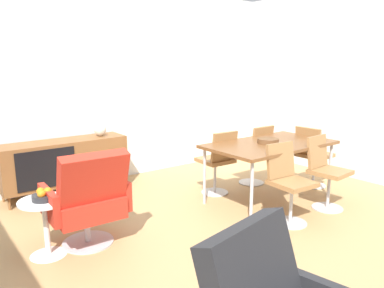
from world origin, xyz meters
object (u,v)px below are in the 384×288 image
Objects in this scene: side_table_round at (46,221)px; sideboard at (65,161)px; dining_table at (270,146)px; dining_chair_back_right at (255,152)px; lounge_chair_red at (88,199)px; fruit_bowl at (44,196)px; dining_chair_back_left at (218,160)px; dining_chair_front_right at (325,169)px; dining_chair_front_left at (288,180)px; wooden_bowl_on_table at (268,141)px; dining_chair_far_end at (312,154)px; vase_cobalt at (100,130)px.

sideboard is at bearing 65.35° from side_table_round.
dining_table reaches higher than side_table_round.
dining_chair_back_right is 3.00m from side_table_round.
lounge_chair_red is 4.73× the size of fruit_bowl.
sideboard is 2.60m from dining_chair_back_right.
dining_table is 0.70m from dining_chair_back_left.
dining_chair_front_right is 1.00× the size of dining_chair_front_left.
dining_chair_far_end reaches higher than wooden_bowl_on_table.
dining_table is 0.92m from dining_chair_far_end.
dining_chair_front_right is 3.09m from fruit_bowl.
dining_table is 2.67m from side_table_round.
side_table_round is 0.24m from fruit_bowl.
lounge_chair_red is at bearing -9.92° from fruit_bowl.
wooden_bowl_on_table is (1.38, -1.80, -0.04)m from vase_cobalt.
vase_cobalt is 2.97m from dining_chair_front_right.
dining_chair_back_left is 1.00× the size of dining_chair_front_left.
fruit_bowl reaches higher than side_table_round.
dining_chair_back_left is 2.30m from side_table_round.
dining_chair_back_right is 1.65× the size of side_table_round.
lounge_chair_red is (-2.26, 0.20, -0.23)m from dining_table.
dining_chair_front_right is at bearing -15.51° from side_table_round.
dining_chair_front_right reaches higher than fruit_bowl.
dining_chair_back_left is (1.58, -1.24, 0.03)m from sideboard.
dining_table is 1.87× the size of dining_chair_front_left.
lounge_chair_red reaches higher than dining_chair_back_left.
dining_chair_front_right is (0.39, -0.56, -0.30)m from wooden_bowl_on_table.
lounge_chair_red is (-2.61, 0.76, -0.00)m from dining_chair_front_right.
wooden_bowl_on_table is 0.50× the size of side_table_round.
dining_chair_back_left is 1.12m from dining_chair_front_left.
lounge_chair_red reaches higher than side_table_round.
dining_chair_front_right is at bearing -90.20° from dining_chair_back_right.
side_table_round is (-2.59, 0.27, -0.45)m from wooden_bowl_on_table.
fruit_bowl is at bearing 175.60° from dining_chair_far_end.
dining_table reaches higher than sideboard.
vase_cobalt is 0.18× the size of lounge_chair_red.
vase_cobalt is at bearing 127.44° from wooden_bowl_on_table.
lounge_chair_red reaches higher than vase_cobalt.
vase_cobalt is at bearing 62.18° from lounge_chair_red.
sideboard is at bearing 65.35° from fruit_bowl.
dining_chair_far_end is at bearing 45.71° from dining_chair_front_right.
wooden_bowl_on_table is 2.25m from lounge_chair_red.
dining_chair_back_left and dining_chair_back_right have the same top height.
lounge_chair_red reaches higher than sideboard.
lounge_chair_red is 1.82× the size of side_table_round.
wooden_bowl_on_table is 0.75m from dining_chair_back_right.
dining_table is (1.93, -1.80, 0.26)m from sideboard.
dining_chair_front_right reaches higher than wooden_bowl_on_table.
lounge_chair_red is (-0.33, -1.59, 0.03)m from sideboard.
dining_chair_back_right is at bearing 58.13° from dining_chair_front_left.
sideboard is 1.87× the size of dining_chair_back_right.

